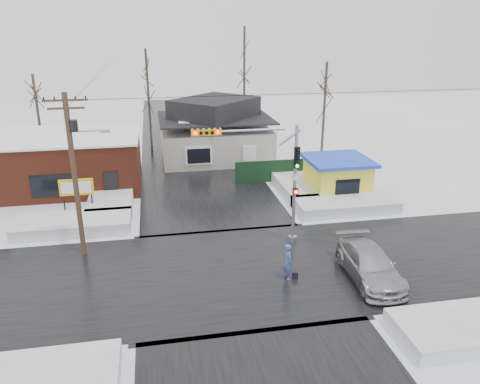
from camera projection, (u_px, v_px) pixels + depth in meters
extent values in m
plane|color=white|center=(235.00, 271.00, 24.44)|extent=(120.00, 120.00, 0.00)
cube|color=black|center=(235.00, 271.00, 24.43)|extent=(10.00, 120.00, 0.02)
cube|color=black|center=(235.00, 271.00, 24.43)|extent=(120.00, 10.00, 0.02)
cube|color=white|center=(74.00, 224.00, 29.20)|extent=(7.00, 3.00, 0.80)
cube|color=white|center=(345.00, 205.00, 32.34)|extent=(7.00, 3.00, 0.80)
cube|color=white|center=(478.00, 327.00, 19.42)|extent=(7.00, 3.00, 0.70)
cube|color=white|center=(112.00, 195.00, 34.17)|extent=(3.00, 8.00, 0.80)
cube|color=white|center=(296.00, 184.00, 36.61)|extent=(3.00, 8.00, 0.80)
cylinder|color=gray|center=(295.00, 185.00, 26.72)|extent=(0.20, 0.20, 7.00)
cylinder|color=gray|center=(292.00, 238.00, 27.86)|extent=(0.50, 0.50, 0.30)
cylinder|color=gray|center=(243.00, 131.00, 25.07)|extent=(4.60, 0.14, 0.14)
cube|color=gold|center=(206.00, 132.00, 24.73)|extent=(1.60, 0.28, 0.35)
sphere|color=#FF0C0C|center=(195.00, 133.00, 24.47)|extent=(0.20, 0.20, 0.20)
sphere|color=#FF0C0C|center=(218.00, 132.00, 24.68)|extent=(0.20, 0.20, 0.20)
cube|color=black|center=(297.00, 158.00, 25.96)|extent=(0.30, 0.22, 1.20)
sphere|color=#0CE533|center=(297.00, 166.00, 25.98)|extent=(0.18, 0.18, 0.18)
cube|color=black|center=(295.00, 191.00, 26.64)|extent=(0.30, 0.20, 0.35)
cylinder|color=#382619|center=(75.00, 178.00, 24.75)|extent=(0.28, 0.28, 9.00)
cube|color=#382619|center=(65.00, 100.00, 23.35)|extent=(2.20, 0.10, 0.10)
cube|color=#382619|center=(66.00, 108.00, 23.49)|extent=(1.80, 0.10, 0.10)
cylinder|color=black|center=(73.00, 126.00, 23.84)|extent=(0.44, 0.44, 0.60)
cylinder|color=gray|center=(87.00, 131.00, 24.05)|extent=(1.80, 0.08, 0.08)
cube|color=gray|center=(105.00, 131.00, 24.23)|extent=(0.50, 0.22, 0.12)
cube|color=maroon|center=(61.00, 162.00, 36.62)|extent=(12.00, 8.00, 4.00)
cube|color=white|center=(58.00, 136.00, 35.93)|extent=(12.20, 8.20, 0.15)
cube|color=black|center=(53.00, 186.00, 33.11)|extent=(3.00, 0.08, 1.60)
cube|color=black|center=(111.00, 186.00, 33.91)|extent=(1.00, 0.08, 2.20)
cylinder|color=black|center=(64.00, 204.00, 31.18)|extent=(0.10, 0.10, 1.80)
cylinder|color=black|center=(92.00, 202.00, 31.50)|extent=(0.10, 0.10, 1.80)
cube|color=gold|center=(76.00, 187.00, 30.96)|extent=(2.20, 0.18, 1.10)
cube|color=white|center=(76.00, 188.00, 30.86)|extent=(1.90, 0.02, 0.80)
cube|color=#B7B2A5|center=(215.00, 143.00, 44.61)|extent=(10.00, 8.00, 3.00)
cube|color=black|center=(215.00, 118.00, 43.79)|extent=(10.40, 8.40, 0.12)
pyramid|color=black|center=(215.00, 107.00, 43.47)|extent=(9.00, 7.00, 1.80)
cube|color=maroon|center=(246.00, 104.00, 44.94)|extent=(0.70, 0.70, 1.40)
cube|color=white|center=(199.00, 156.00, 40.55)|extent=(2.40, 0.12, 1.60)
cube|color=#FFF038|center=(337.00, 179.00, 34.90)|extent=(4.00, 4.00, 2.60)
cube|color=blue|center=(338.00, 160.00, 34.40)|extent=(4.60, 4.60, 0.25)
cube|color=black|center=(348.00, 187.00, 33.02)|extent=(1.80, 0.06, 1.20)
cube|color=black|center=(283.00, 170.00, 38.21)|extent=(8.00, 0.12, 1.80)
cylinder|color=#332821|center=(149.00, 101.00, 46.07)|extent=(0.24, 0.24, 10.00)
cylinder|color=#332821|center=(244.00, 86.00, 49.33)|extent=(0.24, 0.24, 12.00)
cylinder|color=#332821|center=(324.00, 111.00, 43.49)|extent=(0.24, 0.24, 9.00)
cylinder|color=#332821|center=(39.00, 119.00, 42.81)|extent=(0.24, 0.24, 8.00)
imported|color=#3A54A3|center=(288.00, 262.00, 23.42)|extent=(0.53, 0.75, 1.92)
imported|color=#A7A8AE|center=(370.00, 265.00, 23.50)|extent=(2.44, 5.50, 1.57)
cube|color=black|center=(295.00, 276.00, 23.66)|extent=(0.29, 0.14, 0.35)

